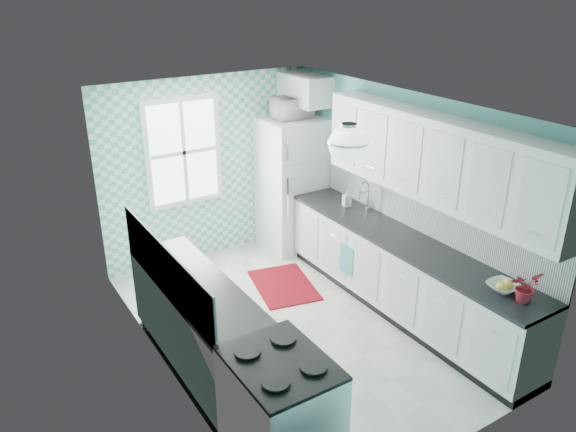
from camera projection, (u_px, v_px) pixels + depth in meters
floor at (296, 326)px, 6.38m from camera, size 3.00×4.40×0.02m
ceiling at (298, 105)px, 5.39m from camera, size 3.00×4.40×0.02m
wall_back at (208, 169)px, 7.60m from camera, size 3.00×0.02×2.50m
wall_front at (459, 328)px, 4.17m from camera, size 3.00×0.02×2.50m
wall_left at (159, 261)px, 5.14m from camera, size 0.02×4.40×2.50m
wall_right at (404, 197)px, 6.63m from camera, size 0.02×4.40×2.50m
accent_wall at (208, 169)px, 7.58m from camera, size 3.00×0.01×2.50m
window at (183, 152)px, 7.27m from camera, size 1.04×0.05×1.44m
backsplash_right at (426, 213)px, 6.33m from camera, size 0.02×3.60×0.51m
backsplash_left at (165, 269)px, 5.12m from camera, size 0.02×2.15×0.51m
upper_cabinets_right at (436, 160)px, 5.82m from camera, size 0.33×3.20×0.90m
upper_cabinet_fridge at (304, 89)px, 7.55m from camera, size 0.40×0.74×0.40m
ceiling_light at (348, 144)px, 4.84m from camera, size 0.34×0.34×0.35m
base_cabinets_right at (402, 277)px, 6.48m from camera, size 0.60×3.60×0.90m
countertop_right at (404, 241)px, 6.29m from camera, size 0.63×3.60×0.04m
base_cabinets_left at (199, 328)px, 5.55m from camera, size 0.60×2.15×0.90m
countertop_left at (197, 286)px, 5.37m from camera, size 0.63×2.15×0.04m
fridge at (292, 183)px, 7.96m from camera, size 0.82×0.81×1.88m
stove at (280, 415)px, 4.32m from camera, size 0.69×0.86×1.04m
sink at (358, 214)px, 6.95m from camera, size 0.44×0.37×0.53m
rug at (284, 285)px, 7.19m from camera, size 0.90×1.13×0.02m
dish_towel at (347, 260)px, 6.81m from camera, size 0.12×0.23×0.37m
fruit_bowl at (503, 287)px, 5.25m from camera, size 0.29×0.29×0.07m
potted_plant at (525, 287)px, 5.04m from camera, size 0.29×0.26×0.29m
soap_bottle at (347, 198)px, 7.15m from camera, size 0.12×0.12×0.22m
microwave at (292, 108)px, 7.54m from camera, size 0.53×0.38×0.28m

